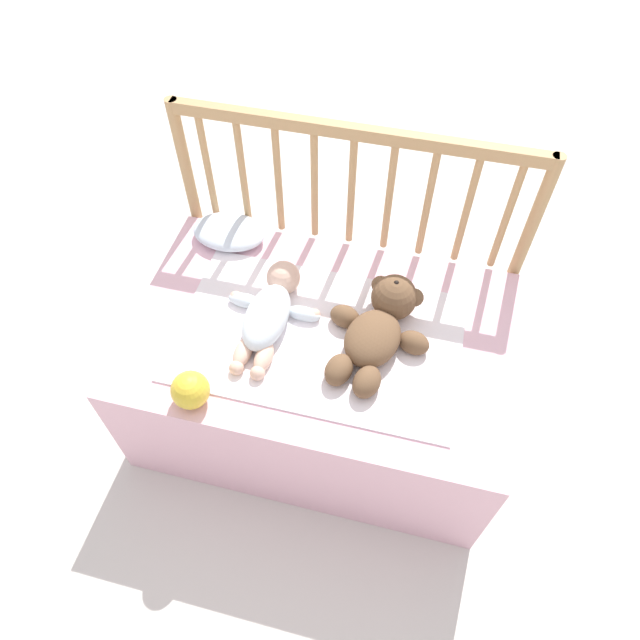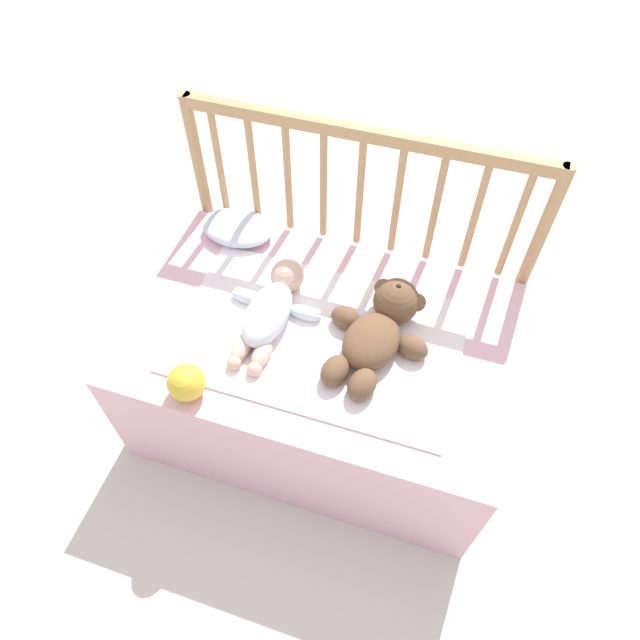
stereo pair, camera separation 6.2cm
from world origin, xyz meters
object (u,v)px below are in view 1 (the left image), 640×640
at_px(toy_ball, 190,390).
at_px(baby, 269,312).
at_px(teddy_bear, 379,326).
at_px(small_pillow, 229,232).

bearing_deg(toy_ball, baby, 67.91).
relative_size(teddy_bear, small_pillow, 1.68).
height_order(teddy_bear, small_pillow, teddy_bear).
relative_size(teddy_bear, toy_ball, 3.93).
bearing_deg(toy_ball, small_pillow, 100.22).
relative_size(baby, small_pillow, 1.65).
bearing_deg(small_pillow, baby, -52.30).
bearing_deg(teddy_bear, toy_ball, -143.78).
distance_m(baby, small_pillow, 0.36).
bearing_deg(teddy_bear, small_pillow, 153.24).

